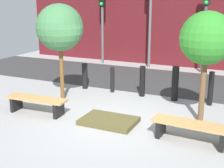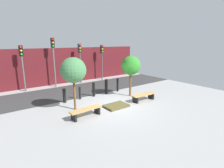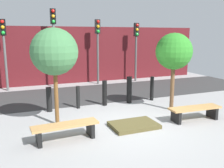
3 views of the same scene
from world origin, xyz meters
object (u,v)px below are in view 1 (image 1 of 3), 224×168
traffic_light_mid_west (150,6)px  bollard_right (175,84)px  bollard_far_right (211,89)px  tree_behind_left_bench (60,28)px  traffic_light_west (102,13)px  planter_bed (109,121)px  traffic_light_mid_east (206,14)px  bench_right (191,128)px  tree_behind_right_bench (207,39)px  bollard_far_left (85,76)px  bollard_left (112,80)px  bollard_center (142,81)px  bench_left (37,102)px

traffic_light_mid_west → bollard_right: bearing=-62.1°
bollard_far_right → tree_behind_left_bench: bearing=-161.0°
tree_behind_left_bench → traffic_light_west: bearing=104.3°
tree_behind_left_bench → traffic_light_west: (-1.48, 5.81, 0.17)m
planter_bed → traffic_light_mid_east: size_ratio=0.39×
bollard_far_right → traffic_light_west: 7.47m
bench_right → planter_bed: bench_right is taller
tree_behind_right_bench → traffic_light_mid_west: 6.73m
tree_behind_left_bench → bollard_far_left: tree_behind_left_bench is taller
bollard_left → tree_behind_right_bench: bearing=-24.7°
tree_behind_right_bench → bollard_far_right: (0.03, 1.48, -1.65)m
bollard_left → bollard_far_right: bearing=0.0°
bench_right → bollard_left: bollard_left is taller
bollard_center → bollard_far_right: 2.17m
bench_right → traffic_light_west: traffic_light_west is taller
tree_behind_right_bench → bollard_left: bearing=155.3°
tree_behind_left_bench → bollard_right: 3.94m
traffic_light_west → planter_bed: bearing=-62.3°
bollard_far_left → bench_left: bearing=-89.4°
traffic_light_mid_west → traffic_light_west: bearing=-180.0°
planter_bed → bollard_right: (1.08, 2.57, 0.49)m
bench_right → tree_behind_left_bench: (-4.27, 1.29, 1.94)m
bollard_left → bollard_center: size_ratio=0.86×
bench_left → bollard_right: bearing=37.5°
bollard_left → bollard_center: bollard_center is taller
bench_left → bollard_left: bollard_left is taller
tree_behind_right_bench → traffic_light_mid_west: bearing=119.9°
bollard_far_left → traffic_light_mid_west: traffic_light_mid_west is taller
tree_behind_left_bench → traffic_light_mid_west: traffic_light_mid_west is taller
bench_right → tree_behind_left_bench: tree_behind_left_bench is taller
traffic_light_mid_west → tree_behind_left_bench: bearing=-99.1°
bench_left → tree_behind_left_bench: bearing=86.7°
tree_behind_left_bench → traffic_light_west: traffic_light_west is taller
bollard_center → traffic_light_mid_west: 5.05m
bollard_left → bollard_far_right: 3.25m
planter_bed → bollard_far_right: 3.39m
bench_left → planter_bed: 2.16m
bench_left → traffic_light_mid_east: (3.34, 7.10, 2.17)m
tree_behind_left_bench → bollard_far_right: tree_behind_left_bench is taller
bench_left → planter_bed: size_ratio=1.27×
traffic_light_west → bollard_far_left: bearing=-71.5°
tree_behind_right_bench → bollard_center: 3.09m
planter_bed → bollard_right: 2.83m
bollard_right → traffic_light_west: bearing=137.4°
bollard_far_left → traffic_light_mid_west: 5.02m
bollard_center → traffic_light_mid_east: 4.91m
bollard_far_right → traffic_light_mid_east: 4.85m
tree_behind_left_bench → bollard_far_left: 2.34m
bollard_far_left → bollard_left: 1.08m
bench_left → bollard_far_right: bearing=29.5°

